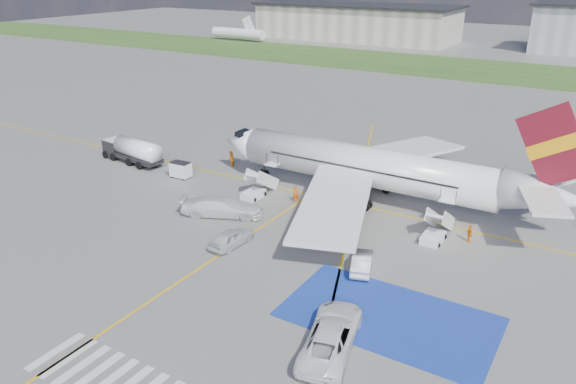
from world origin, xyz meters
name	(u,v)px	position (x,y,z in m)	size (l,w,h in m)	color
ground	(292,255)	(0.00, 0.00, 0.00)	(400.00, 400.00, 0.00)	#60605E
grass_strip	(519,73)	(0.00, 95.00, 0.01)	(400.00, 30.00, 0.01)	#2D4C1E
taxiway_line_main	(355,204)	(0.00, 12.00, 0.01)	(120.00, 0.20, 0.01)	gold
taxiway_line_cross	(160,295)	(-5.00, -10.00, 0.01)	(0.20, 60.00, 0.01)	gold
taxiway_line_diag	(355,204)	(0.00, 12.00, 0.01)	(0.20, 60.00, 0.01)	gold
staging_box	(389,317)	(10.00, -4.00, 0.01)	(14.00, 8.00, 0.01)	navy
crosswalk	(103,376)	(-1.80, -18.00, 0.01)	(9.00, 4.00, 0.01)	silver
terminal_west	(356,22)	(-55.00, 130.00, 5.00)	(60.00, 22.00, 10.00)	gray
airliner	(379,169)	(1.51, 14.00, 3.39)	(36.81, 32.95, 11.92)	silver
airstairs_fwd	(256,191)	(-9.50, 8.70, 0.62)	(1.90, 5.20, 3.60)	silver
airstairs_aft	(435,233)	(9.00, 8.70, 0.62)	(1.90, 5.20, 3.60)	silver
fuel_tanker	(133,152)	(-27.79, 9.72, 1.25)	(8.95, 3.42, 2.98)	black
gpu_cart	(181,171)	(-19.56, 8.82, 0.81)	(2.23, 1.50, 1.81)	silver
car_silver_a	(231,238)	(-5.14, -1.28, 0.74)	(1.76, 4.37, 1.49)	silver
car_silver_b	(362,262)	(5.84, 0.80, 0.69)	(1.47, 4.22, 1.39)	#AFB1B7
van_white_a	(331,331)	(8.12, -8.79, 1.14)	(2.80, 6.08, 2.28)	white
van_white_b	(222,204)	(-9.50, 3.19, 1.14)	(2.37, 5.83, 2.28)	silver
crew_fwd	(296,195)	(-5.23, 9.46, 0.83)	(0.61, 0.40, 1.66)	#DB570B
crew_nose	(231,159)	(-17.06, 14.66, 0.94)	(0.91, 0.71, 1.88)	orange
crew_aft	(470,233)	(11.66, 9.79, 0.81)	(0.95, 0.39, 1.61)	orange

